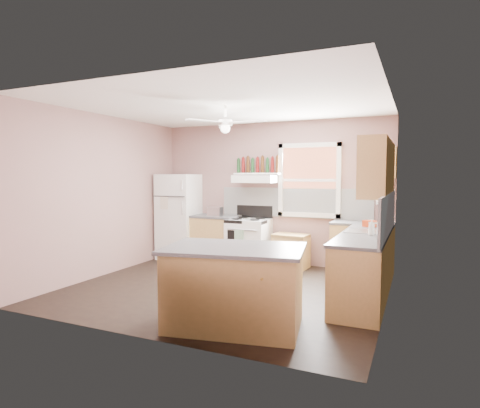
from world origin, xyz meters
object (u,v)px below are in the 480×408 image
at_px(stove, 249,242).
at_px(refrigerator, 179,216).
at_px(island, 235,288).
at_px(cart, 291,251).
at_px(toaster, 215,211).

bearing_deg(stove, refrigerator, -177.55).
xyz_separation_m(stove, island, (1.08, -2.99, 0.00)).
relative_size(stove, island, 0.60).
distance_m(stove, cart, 0.83).
distance_m(refrigerator, toaster, 0.87).
height_order(cart, island, island).
distance_m(refrigerator, cart, 2.41).
bearing_deg(toaster, stove, 10.61).
xyz_separation_m(cart, island, (0.26, -3.02, 0.12)).
height_order(toaster, cart, toaster).
bearing_deg(stove, island, -69.99).
height_order(stove, cart, stove).
xyz_separation_m(refrigerator, toaster, (0.85, -0.04, 0.14)).
xyz_separation_m(refrigerator, island, (2.60, -2.93, -0.42)).
bearing_deg(toaster, cart, 6.64).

